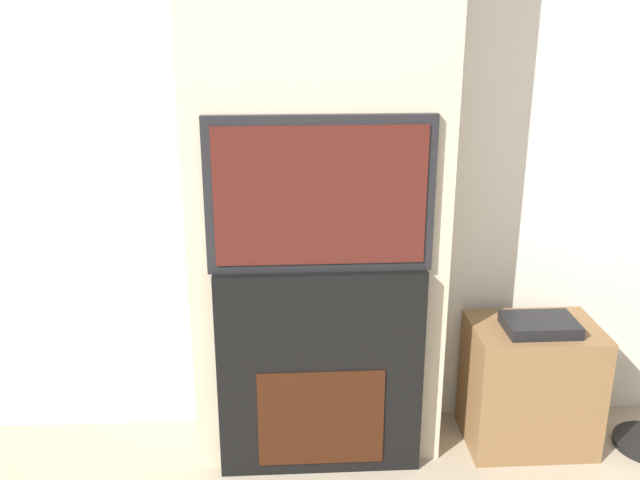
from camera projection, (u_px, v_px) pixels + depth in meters
name	position (u px, v px, depth m)	size (l,w,h in m)	color
wall_back	(315.00, 127.00, 2.91)	(6.00, 0.06, 2.70)	silver
chimney_breast	(317.00, 136.00, 2.71)	(1.00, 0.35, 2.70)	beige
fireplace	(320.00, 372.00, 2.85)	(0.81, 0.15, 0.87)	black
television	(320.00, 195.00, 2.61)	(0.84, 0.07, 0.59)	black
media_stand	(530.00, 383.00, 3.05)	(0.53, 0.38, 0.60)	brown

